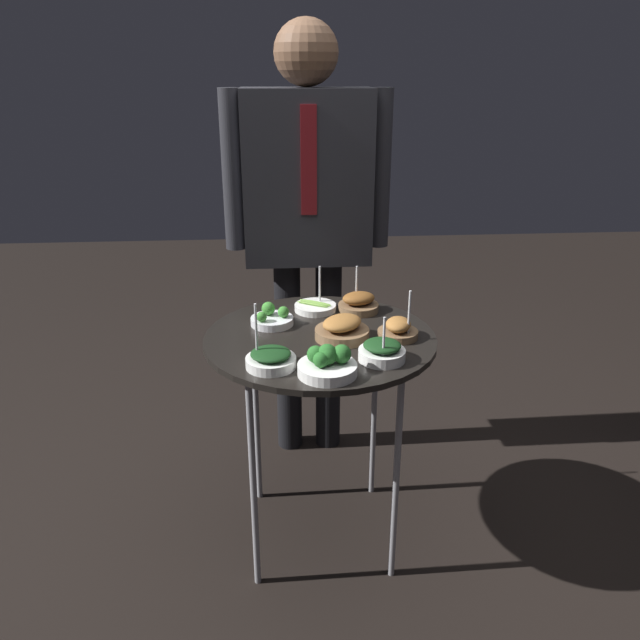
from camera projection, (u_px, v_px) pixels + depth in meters
name	position (u px, v px, depth m)	size (l,w,h in m)	color
ground_plane	(320.00, 532.00, 2.14)	(8.00, 8.00, 0.00)	black
serving_cart	(320.00, 351.00, 1.88)	(0.70, 0.70, 0.74)	black
bowl_roast_near_rim	(342.00, 329.00, 1.84)	(0.16, 0.16, 0.07)	brown
bowl_spinach_front_left	(271.00, 359.00, 1.66)	(0.14, 0.14, 0.18)	white
bowl_broccoli_mid_left	(272.00, 318.00, 1.94)	(0.13, 0.13, 0.07)	silver
bowl_broccoli_back_right	(328.00, 363.00, 1.62)	(0.16, 0.16, 0.08)	white
bowl_asparagus_front_center	(314.00, 307.00, 2.05)	(0.14, 0.14, 0.14)	white
bowl_roast_mid_right	(358.00, 303.00, 2.04)	(0.13, 0.13, 0.14)	brown
bowl_spinach_far_rim	(382.00, 351.00, 1.70)	(0.13, 0.13, 0.14)	white
bowl_roast_front_right	(398.00, 329.00, 1.84)	(0.12, 0.12, 0.15)	brown
waiter_figure	(307.00, 199.00, 2.26)	(0.60, 0.23, 1.64)	black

